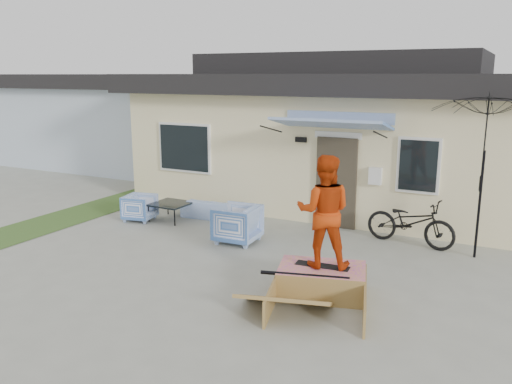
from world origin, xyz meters
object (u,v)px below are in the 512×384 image
at_px(bicycle, 411,217).
at_px(loveseat, 213,206).
at_px(armchair_left, 140,206).
at_px(skateboard, 322,265).
at_px(armchair_right, 237,222).
at_px(skate_ramp, 322,281).
at_px(coffee_table, 171,211).
at_px(skater, 324,209).
at_px(patio_umbrella, 483,169).

bearing_deg(bicycle, loveseat, 100.05).
relative_size(armchair_left, skateboard, 0.81).
bearing_deg(armchair_right, skate_ramp, 52.47).
xyz_separation_m(loveseat, bicycle, (4.77, 0.09, 0.30)).
height_order(loveseat, armchair_left, armchair_left).
bearing_deg(bicycle, coffee_table, 106.48).
distance_m(loveseat, skater, 5.19).
relative_size(coffee_table, skater, 0.48).
bearing_deg(armchair_left, armchair_right, -109.38).
distance_m(armchair_left, skater, 5.95).
bearing_deg(armchair_left, skate_ramp, -122.89).
bearing_deg(patio_umbrella, armchair_left, -173.10).
relative_size(loveseat, armchair_left, 2.20).
relative_size(armchair_right, skater, 0.49).
bearing_deg(coffee_table, bicycle, 7.46).
bearing_deg(loveseat, armchair_right, 130.71).
bearing_deg(skater, armchair_left, -37.50).
relative_size(patio_umbrella, skateboard, 2.78).
relative_size(coffee_table, patio_umbrella, 0.35).
height_order(loveseat, bicycle, bicycle).
bearing_deg(skateboard, armchair_left, 154.56).
xyz_separation_m(bicycle, skateboard, (-0.76, -3.19, -0.11)).
bearing_deg(bicycle, armchair_left, 109.10).
height_order(armchair_right, coffee_table, armchair_right).
distance_m(skateboard, skater, 0.93).
xyz_separation_m(loveseat, patio_umbrella, (6.06, -0.11, 1.45)).
bearing_deg(armchair_right, bicycle, 111.38).
xyz_separation_m(bicycle, patio_umbrella, (1.29, -0.20, 1.15)).
xyz_separation_m(armchair_right, skateboard, (2.53, -1.69, 0.04)).
distance_m(skate_ramp, skater, 1.19).
height_order(patio_umbrella, skate_ramp, patio_umbrella).
height_order(loveseat, coffee_table, loveseat).
relative_size(armchair_left, skate_ramp, 0.38).
xyz_separation_m(coffee_table, skateboard, (4.82, -2.46, 0.27)).
height_order(patio_umbrella, skater, skater).
bearing_deg(loveseat, skate_ramp, 136.44).
bearing_deg(patio_umbrella, skateboard, -124.44).
height_order(loveseat, patio_umbrella, patio_umbrella).
xyz_separation_m(armchair_left, armchair_right, (2.94, -0.40, 0.09)).
distance_m(loveseat, patio_umbrella, 6.23).
relative_size(loveseat, skate_ramp, 0.85).
height_order(coffee_table, skateboard, skateboard).
height_order(skate_ramp, skateboard, skateboard).
xyz_separation_m(patio_umbrella, skater, (-2.05, -2.99, -0.33)).
bearing_deg(armchair_left, patio_umbrella, -94.77).
height_order(coffee_table, bicycle, bicycle).
bearing_deg(skateboard, armchair_right, 141.70).
distance_m(loveseat, armchair_right, 2.06).
bearing_deg(armchair_left, loveseat, -66.76).
bearing_deg(loveseat, bicycle, 175.58).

